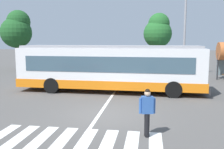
{
  "coord_description": "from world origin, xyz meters",
  "views": [
    {
      "loc": [
        2.06,
        -10.87,
        3.39
      ],
      "look_at": [
        -0.22,
        4.16,
        1.3
      ],
      "focal_mm": 39.83,
      "sensor_mm": 36.0,
      "label": 1
    }
  ],
  "objects_px": {
    "parked_car_champagne": "(87,64)",
    "parked_car_blue": "(187,65)",
    "background_tree_right": "(158,31)",
    "twin_arm_street_lamp": "(185,18)",
    "pedestrian_crossing_street": "(147,110)",
    "parked_car_red": "(135,64)",
    "city_transit_bus": "(110,68)",
    "parked_car_teal": "(110,64)",
    "parked_car_white": "(162,65)",
    "parked_car_black": "(65,64)",
    "background_tree_left": "(17,29)"
  },
  "relations": [
    {
      "from": "parked_car_black",
      "to": "parked_car_red",
      "type": "xyz_separation_m",
      "value": [
        8.02,
        0.16,
        0.0
      ]
    },
    {
      "from": "parked_car_black",
      "to": "parked_car_blue",
      "type": "bearing_deg",
      "value": 1.15
    },
    {
      "from": "parked_car_teal",
      "to": "background_tree_left",
      "type": "height_order",
      "value": "background_tree_left"
    },
    {
      "from": "parked_car_black",
      "to": "parked_car_red",
      "type": "relative_size",
      "value": 1.02
    },
    {
      "from": "parked_car_champagne",
      "to": "parked_car_red",
      "type": "bearing_deg",
      "value": -0.27
    },
    {
      "from": "twin_arm_street_lamp",
      "to": "background_tree_right",
      "type": "distance_m",
      "value": 7.7
    },
    {
      "from": "twin_arm_street_lamp",
      "to": "background_tree_right",
      "type": "bearing_deg",
      "value": 106.49
    },
    {
      "from": "city_transit_bus",
      "to": "pedestrian_crossing_street",
      "type": "height_order",
      "value": "city_transit_bus"
    },
    {
      "from": "parked_car_teal",
      "to": "parked_car_black",
      "type": "bearing_deg",
      "value": 179.42
    },
    {
      "from": "parked_car_blue",
      "to": "background_tree_right",
      "type": "relative_size",
      "value": 0.69
    },
    {
      "from": "city_transit_bus",
      "to": "parked_car_red",
      "type": "distance_m",
      "value": 11.23
    },
    {
      "from": "twin_arm_street_lamp",
      "to": "background_tree_left",
      "type": "xyz_separation_m",
      "value": [
        -17.99,
        2.79,
        -0.77
      ]
    },
    {
      "from": "parked_car_teal",
      "to": "parked_car_white",
      "type": "bearing_deg",
      "value": -1.61
    },
    {
      "from": "city_transit_bus",
      "to": "pedestrian_crossing_street",
      "type": "bearing_deg",
      "value": -71.45
    },
    {
      "from": "parked_car_champagne",
      "to": "twin_arm_street_lamp",
      "type": "distance_m",
      "value": 11.67
    },
    {
      "from": "city_transit_bus",
      "to": "parked_car_black",
      "type": "distance_m",
      "value": 13.03
    },
    {
      "from": "parked_car_black",
      "to": "parked_car_teal",
      "type": "distance_m",
      "value": 5.25
    },
    {
      "from": "parked_car_black",
      "to": "background_tree_left",
      "type": "height_order",
      "value": "background_tree_left"
    },
    {
      "from": "parked_car_white",
      "to": "twin_arm_street_lamp",
      "type": "bearing_deg",
      "value": -60.2
    },
    {
      "from": "parked_car_red",
      "to": "parked_car_blue",
      "type": "distance_m",
      "value": 5.51
    },
    {
      "from": "parked_car_champagne",
      "to": "background_tree_left",
      "type": "relative_size",
      "value": 0.67
    },
    {
      "from": "parked_car_champagne",
      "to": "parked_car_blue",
      "type": "height_order",
      "value": "same"
    },
    {
      "from": "background_tree_left",
      "to": "twin_arm_street_lamp",
      "type": "bearing_deg",
      "value": -8.81
    },
    {
      "from": "city_transit_bus",
      "to": "parked_car_champagne",
      "type": "height_order",
      "value": "city_transit_bus"
    },
    {
      "from": "parked_car_black",
      "to": "parked_car_champagne",
      "type": "distance_m",
      "value": 2.58
    },
    {
      "from": "parked_car_white",
      "to": "background_tree_left",
      "type": "xyz_separation_m",
      "value": [
        -16.16,
        -0.42,
        3.85
      ]
    },
    {
      "from": "city_transit_bus",
      "to": "parked_car_white",
      "type": "relative_size",
      "value": 2.65
    },
    {
      "from": "pedestrian_crossing_street",
      "to": "parked_car_champagne",
      "type": "xyz_separation_m",
      "value": [
        -6.92,
        18.75,
        -0.2
      ]
    },
    {
      "from": "pedestrian_crossing_street",
      "to": "parked_car_red",
      "type": "xyz_separation_m",
      "value": [
        -1.48,
        18.72,
        -0.2
      ]
    },
    {
      "from": "parked_car_red",
      "to": "parked_car_black",
      "type": "bearing_deg",
      "value": -178.84
    },
    {
      "from": "pedestrian_crossing_street",
      "to": "city_transit_bus",
      "type": "bearing_deg",
      "value": 108.55
    },
    {
      "from": "parked_car_blue",
      "to": "twin_arm_street_lamp",
      "type": "bearing_deg",
      "value": -103.07
    },
    {
      "from": "city_transit_bus",
      "to": "parked_car_black",
      "type": "relative_size",
      "value": 2.66
    },
    {
      "from": "parked_car_red",
      "to": "parked_car_white",
      "type": "height_order",
      "value": "same"
    },
    {
      "from": "parked_car_black",
      "to": "parked_car_champagne",
      "type": "height_order",
      "value": "same"
    },
    {
      "from": "parked_car_black",
      "to": "parked_car_champagne",
      "type": "relative_size",
      "value": 1.02
    },
    {
      "from": "parked_car_teal",
      "to": "parked_car_champagne",
      "type": "bearing_deg",
      "value": 174.83
    },
    {
      "from": "parked_car_champagne",
      "to": "parked_car_blue",
      "type": "distance_m",
      "value": 10.95
    },
    {
      "from": "parked_car_champagne",
      "to": "parked_car_red",
      "type": "relative_size",
      "value": 1.01
    },
    {
      "from": "parked_car_blue",
      "to": "city_transit_bus",
      "type": "bearing_deg",
      "value": -120.26
    },
    {
      "from": "parked_car_black",
      "to": "parked_car_white",
      "type": "bearing_deg",
      "value": -1.11
    },
    {
      "from": "parked_car_white",
      "to": "background_tree_right",
      "type": "bearing_deg",
      "value": 94.65
    },
    {
      "from": "parked_car_black",
      "to": "background_tree_right",
      "type": "relative_size",
      "value": 0.69
    },
    {
      "from": "parked_car_champagne",
      "to": "twin_arm_street_lamp",
      "type": "height_order",
      "value": "twin_arm_street_lamp"
    },
    {
      "from": "parked_car_black",
      "to": "background_tree_right",
      "type": "height_order",
      "value": "background_tree_right"
    },
    {
      "from": "parked_car_black",
      "to": "parked_car_champagne",
      "type": "bearing_deg",
      "value": 4.19
    },
    {
      "from": "parked_car_red",
      "to": "background_tree_left",
      "type": "relative_size",
      "value": 0.66
    },
    {
      "from": "background_tree_right",
      "to": "parked_car_champagne",
      "type": "bearing_deg",
      "value": -154.77
    },
    {
      "from": "parked_car_white",
      "to": "parked_car_black",
      "type": "bearing_deg",
      "value": 178.89
    },
    {
      "from": "parked_car_champagne",
      "to": "twin_arm_street_lamp",
      "type": "xyz_separation_m",
      "value": [
        10.1,
        -3.61,
        4.62
      ]
    }
  ]
}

